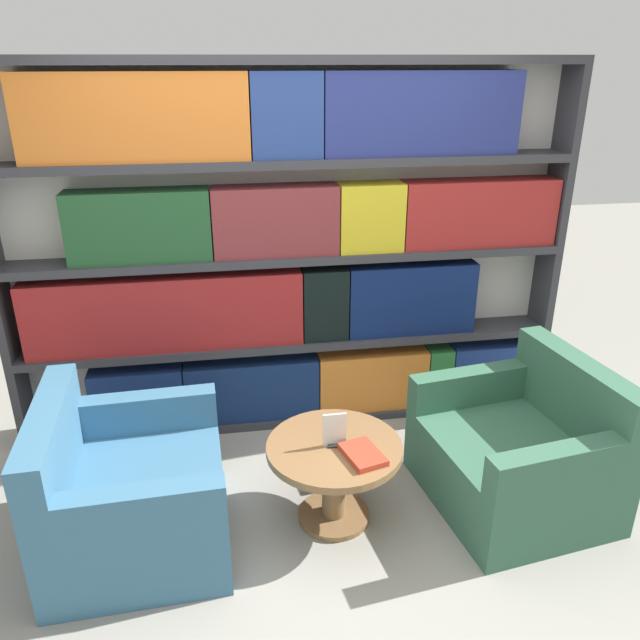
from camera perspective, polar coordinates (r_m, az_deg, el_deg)
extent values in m
plane|color=gray|center=(3.34, 0.37, -19.83)|extent=(14.00, 14.00, 0.00)
cube|color=silver|center=(3.96, -2.91, 6.39)|extent=(3.45, 0.05, 2.28)
cube|color=#333338|center=(4.37, 20.17, 6.57)|extent=(0.05, 0.30, 2.28)
cube|color=#333338|center=(4.30, -2.42, -8.44)|extent=(3.35, 0.30, 0.05)
cube|color=#333338|center=(4.05, -2.54, -1.85)|extent=(3.35, 0.30, 0.05)
cube|color=#333338|center=(3.84, -2.69, 5.87)|extent=(3.35, 0.30, 0.05)
cube|color=#333338|center=(3.72, -2.86, 14.27)|extent=(3.35, 0.30, 0.05)
cube|color=#333338|center=(3.68, -3.04, 22.68)|extent=(3.35, 0.30, 0.05)
cube|color=navy|center=(4.19, -16.26, -6.77)|extent=(0.58, 0.20, 0.41)
cube|color=navy|center=(4.15, -6.21, -6.20)|extent=(0.86, 0.20, 0.41)
cube|color=orange|center=(4.26, 4.76, -5.36)|extent=(0.74, 0.20, 0.41)
cube|color=#2B7737|center=(4.38, 10.63, -4.82)|extent=(0.17, 0.20, 0.41)
cube|color=navy|center=(4.51, 15.09, -4.38)|extent=(0.56, 0.20, 0.41)
cube|color=maroon|center=(3.92, -13.89, 0.70)|extent=(1.66, 0.20, 0.47)
cube|color=black|center=(3.95, 0.40, 1.59)|extent=(0.28, 0.20, 0.47)
cube|color=navy|center=(4.08, 8.24, 2.04)|extent=(0.83, 0.20, 0.47)
cube|color=#214D29|center=(3.76, -16.19, 8.26)|extent=(0.81, 0.20, 0.41)
cube|color=maroon|center=(3.75, -4.09, 9.05)|extent=(0.74, 0.20, 0.41)
cube|color=gold|center=(3.84, 4.59, 9.38)|extent=(0.39, 0.20, 0.41)
cube|color=maroon|center=(4.06, 14.24, 9.49)|extent=(0.97, 0.20, 0.41)
cube|color=orange|center=(3.66, -16.60, 17.33)|extent=(1.23, 0.20, 0.46)
cube|color=navy|center=(3.66, -3.14, 18.19)|extent=(0.40, 0.20, 0.46)
cube|color=navy|center=(3.83, 9.19, 18.15)|extent=(1.15, 0.20, 0.46)
cube|color=#386684|center=(3.36, -16.19, -16.09)|extent=(0.88, 0.97, 0.39)
cube|color=#386684|center=(3.20, -23.35, -10.71)|extent=(0.18, 0.94, 0.40)
cube|color=#386684|center=(2.85, -15.87, -16.38)|extent=(0.71, 0.15, 0.21)
cube|color=#386684|center=(3.52, -15.23, -8.07)|extent=(0.71, 0.15, 0.21)
cube|color=#336047|center=(3.65, 17.09, -12.81)|extent=(0.97, 1.04, 0.39)
cube|color=#336047|center=(3.64, 22.44, -6.32)|extent=(0.27, 0.94, 0.40)
cube|color=#336047|center=(3.74, 13.31, -5.97)|extent=(0.71, 0.22, 0.21)
cube|color=#336047|center=(3.18, 20.75, -12.54)|extent=(0.71, 0.22, 0.21)
cylinder|color=brown|center=(3.36, 1.28, -14.85)|extent=(0.12, 0.12, 0.42)
cylinder|color=brown|center=(3.48, 1.25, -17.38)|extent=(0.38, 0.38, 0.03)
cylinder|color=brown|center=(3.22, 1.32, -11.63)|extent=(0.69, 0.69, 0.04)
cube|color=black|center=(3.21, 1.32, -11.26)|extent=(0.07, 0.06, 0.01)
cube|color=silver|center=(3.16, 1.33, -9.99)|extent=(0.12, 0.01, 0.18)
cube|color=#B73823|center=(3.12, 3.94, -12.16)|extent=(0.22, 0.27, 0.03)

